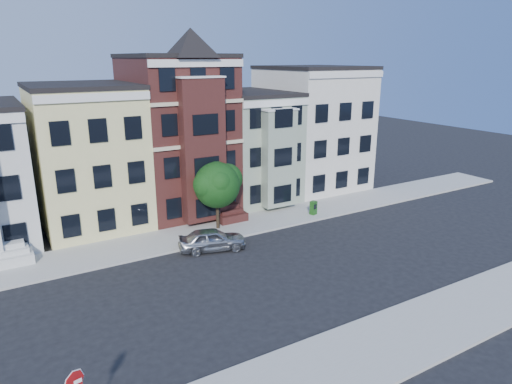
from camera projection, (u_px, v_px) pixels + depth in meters
ground at (275, 276)px, 26.13m from camera, size 120.00×120.00×0.00m
far_sidewalk at (214, 231)px, 32.71m from camera, size 60.00×4.00×0.15m
near_sidewalk at (377, 348)px, 19.52m from camera, size 60.00×4.00×0.15m
house_yellow at (87, 158)px, 33.24m from camera, size 7.00×9.00×10.00m
house_brown at (177, 136)px, 36.39m from camera, size 7.00×9.00×12.00m
house_green at (248, 147)px, 40.00m from camera, size 6.00×9.00×9.00m
house_cream at (312, 129)px, 43.14m from camera, size 8.00×9.00×11.00m
street_tree at (217, 188)px, 32.19m from camera, size 5.60×5.60×6.02m
parked_car at (212, 239)px, 29.43m from camera, size 4.62×2.81×1.47m
newspaper_box at (313, 208)px, 35.79m from camera, size 0.59×0.56×1.06m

